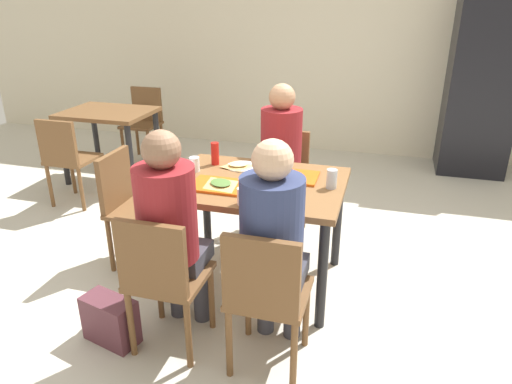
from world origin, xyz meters
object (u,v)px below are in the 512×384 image
at_px(pizza_slice_c, 238,165).
at_px(foil_bundle, 185,168).
at_px(soda_can, 332,179).
at_px(background_chair_far, 144,118).
at_px(chair_left_end, 129,201).
at_px(background_table, 109,123).
at_px(chair_far_side, 283,175).
at_px(person_in_red, 170,222).
at_px(pizza_slice_a, 221,183).
at_px(plastic_cup_c, 194,164).
at_px(background_chair_near, 67,156).
at_px(chair_near_left, 162,275).
at_px(tray_red_far, 290,176).
at_px(paper_plate_center, 242,166).
at_px(plastic_cup_a, 266,156).
at_px(main_table, 256,195).
at_px(pizza_slice_b, 288,175).
at_px(person_in_brown_jacket, 273,236).
at_px(plastic_cup_b, 243,196).
at_px(plastic_cup_d, 283,162).
at_px(drink_fridge, 481,87).
at_px(chair_near_right, 266,292).
at_px(condiment_bottle, 215,154).
at_px(paper_plate_near_edge, 273,198).
at_px(handbag, 110,320).
at_px(person_far_side, 280,151).
at_px(tray_red_near, 219,185).

xyz_separation_m(pizza_slice_c, foil_bundle, (-0.29, -0.24, 0.03)).
height_order(soda_can, background_chair_far, soda_can).
distance_m(chair_left_end, background_table, 1.84).
distance_m(chair_far_side, pizza_slice_c, 0.68).
height_order(chair_left_end, background_table, chair_left_end).
bearing_deg(person_in_red, pizza_slice_a, 79.21).
height_order(plastic_cup_c, background_chair_near, plastic_cup_c).
distance_m(chair_near_left, pizza_slice_a, 0.72).
bearing_deg(tray_red_far, paper_plate_center, 163.72).
bearing_deg(plastic_cup_a, chair_far_side, 86.38).
bearing_deg(chair_left_end, background_table, 126.05).
bearing_deg(soda_can, main_table, -177.44).
bearing_deg(plastic_cup_c, pizza_slice_b, 3.29).
bearing_deg(soda_can, pizza_slice_b, 164.69).
bearing_deg(foil_bundle, person_in_brown_jacket, -40.45).
bearing_deg(plastic_cup_b, pizza_slice_a, 135.31).
distance_m(plastic_cup_d, drink_fridge, 3.03).
xyz_separation_m(person_in_red, background_table, (-1.75, 2.16, -0.12)).
bearing_deg(chair_near_right, main_table, 109.20).
xyz_separation_m(tray_red_far, condiment_bottle, (-0.57, 0.11, 0.07)).
relative_size(tray_red_far, plastic_cup_a, 3.60).
height_order(tray_red_far, drink_fridge, drink_fridge).
bearing_deg(paper_plate_near_edge, main_table, 125.69).
bearing_deg(pizza_slice_a, foil_bundle, 155.78).
bearing_deg(chair_near_right, pizza_slice_a, 125.40).
bearing_deg(drink_fridge, handbag, -122.52).
bearing_deg(paper_plate_near_edge, soda_can, 39.64).
bearing_deg(chair_near_right, plastic_cup_b, 119.66).
relative_size(chair_near_left, drink_fridge, 0.45).
relative_size(pizza_slice_a, soda_can, 2.30).
bearing_deg(plastic_cup_b, tray_red_far, 71.04).
xyz_separation_m(pizza_slice_a, background_table, (-1.85, 1.64, -0.15)).
xyz_separation_m(condiment_bottle, background_chair_far, (-1.66, 1.98, -0.33)).
xyz_separation_m(paper_plate_near_edge, pizza_slice_c, (-0.36, 0.46, 0.01)).
bearing_deg(plastic_cup_b, person_in_brown_jacket, -50.37).
bearing_deg(soda_can, person_far_side, 126.45).
bearing_deg(foil_bundle, drink_fridge, 52.61).
distance_m(paper_plate_near_edge, plastic_cup_d, 0.52).
xyz_separation_m(plastic_cup_d, background_chair_far, (-2.15, 1.94, -0.30)).
bearing_deg(chair_far_side, paper_plate_near_edge, -80.81).
relative_size(person_in_red, paper_plate_center, 5.73).
relative_size(chair_near_left, paper_plate_center, 3.86).
xyz_separation_m(plastic_cup_c, drink_fridge, (2.17, 2.79, 0.15)).
distance_m(chair_left_end, pizza_slice_a, 0.83).
height_order(paper_plate_near_edge, plastic_cup_b, plastic_cup_b).
bearing_deg(tray_red_near, chair_far_side, 78.38).
distance_m(tray_red_near, handbag, 1.02).
distance_m(soda_can, background_table, 2.92).
xyz_separation_m(chair_near_right, foil_bundle, (-0.77, 0.79, 0.30)).
distance_m(plastic_cup_c, background_chair_far, 2.69).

